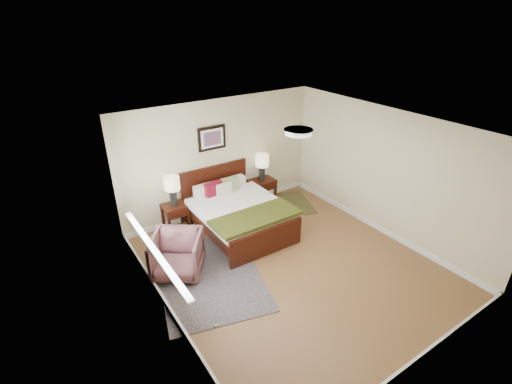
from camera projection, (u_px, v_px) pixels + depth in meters
floor at (291, 265)px, 6.60m from camera, size 5.00×5.00×0.00m
back_wall at (220, 157)px, 7.90m from camera, size 4.50×0.04×2.50m
front_wall at (435, 291)px, 4.18m from camera, size 4.50×0.04×2.50m
left_wall at (163, 248)px, 4.92m from camera, size 0.04×5.00×2.50m
right_wall at (385, 173)px, 7.16m from camera, size 0.04×5.00×2.50m
ceiling at (299, 129)px, 5.48m from camera, size 4.50×5.00×0.02m
window at (148, 217)px, 5.41m from camera, size 0.11×2.72×1.32m
door at (231, 347)px, 3.71m from camera, size 0.06×1.00×2.18m
ceil_fixture at (298, 131)px, 5.49m from camera, size 0.44×0.44×0.08m
bed at (238, 209)px, 7.39m from camera, size 1.68×2.03×1.09m
wall_art at (212, 138)px, 7.57m from camera, size 0.62×0.05×0.50m
nightstand_left at (175, 211)px, 7.47m from camera, size 0.47×0.42×0.56m
nightstand_right at (262, 189)px, 8.57m from camera, size 0.57×0.43×0.57m
lamp_left at (172, 186)px, 7.24m from camera, size 0.31×0.31×0.61m
lamp_right at (262, 163)px, 8.30m from camera, size 0.31×0.31×0.61m
armchair at (177, 255)px, 6.25m from camera, size 1.13×1.13×0.75m
rug_persian at (210, 276)px, 6.33m from camera, size 2.18×2.66×0.01m
rug_navy at (293, 203)px, 8.67m from camera, size 1.10×1.35×0.01m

